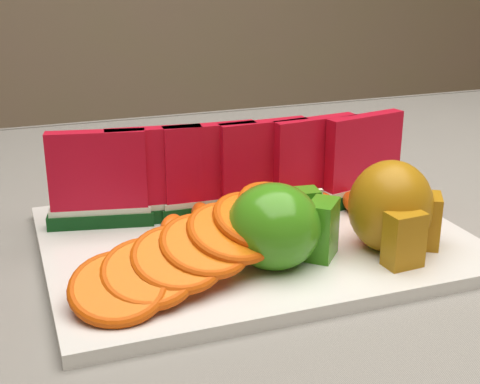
# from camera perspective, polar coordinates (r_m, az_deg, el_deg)

# --- Properties ---
(table) EXTENTS (1.40, 0.90, 0.75)m
(table) POSITION_cam_1_polar(r_m,az_deg,el_deg) (0.78, 6.21, -9.02)
(table) COLOR #4A3319
(table) RESTS_ON ground
(tablecloth) EXTENTS (1.53, 1.03, 0.20)m
(tablecloth) POSITION_cam_1_polar(r_m,az_deg,el_deg) (0.75, 6.38, -4.86)
(tablecloth) COLOR gray
(tablecloth) RESTS_ON table
(platter) EXTENTS (0.40, 0.30, 0.01)m
(platter) POSITION_cam_1_polar(r_m,az_deg,el_deg) (0.66, 1.24, -4.10)
(platter) COLOR silver
(platter) RESTS_ON tablecloth
(apple_cluster) EXTENTS (0.12, 0.11, 0.08)m
(apple_cluster) POSITION_cam_1_polar(r_m,az_deg,el_deg) (0.59, 3.46, -2.92)
(apple_cluster) COLOR #2E8F14
(apple_cluster) RESTS_ON platter
(pear_cluster) EXTENTS (0.10, 0.10, 0.09)m
(pear_cluster) POSITION_cam_1_polar(r_m,az_deg,el_deg) (0.63, 12.97, -1.46)
(pear_cluster) COLOR #AF7210
(pear_cluster) RESTS_ON platter
(side_plate) EXTENTS (0.22, 0.22, 0.01)m
(side_plate) POSITION_cam_1_polar(r_m,az_deg,el_deg) (0.95, 6.08, 3.41)
(side_plate) COLOR silver
(side_plate) RESTS_ON tablecloth
(fork) EXTENTS (0.04, 0.19, 0.00)m
(fork) POSITION_cam_1_polar(r_m,az_deg,el_deg) (0.88, -11.75, 1.57)
(fork) COLOR silver
(fork) RESTS_ON tablecloth
(watermelon_row) EXTENTS (0.39, 0.07, 0.10)m
(watermelon_row) POSITION_cam_1_polar(r_m,az_deg,el_deg) (0.69, -0.26, 1.79)
(watermelon_row) COLOR #12370F
(watermelon_row) RESTS_ON platter
(orange_fan_front) EXTENTS (0.26, 0.15, 0.06)m
(orange_fan_front) POSITION_cam_1_polar(r_m,az_deg,el_deg) (0.56, -2.99, -4.55)
(orange_fan_front) COLOR #C86217
(orange_fan_front) RESTS_ON platter
(orange_fan_back) EXTENTS (0.34, 0.11, 0.05)m
(orange_fan_back) POSITION_cam_1_polar(r_m,az_deg,el_deg) (0.76, -1.33, 1.41)
(orange_fan_back) COLOR #C86217
(orange_fan_back) RESTS_ON platter
(tangerine_segments) EXTENTS (0.23, 0.07, 0.02)m
(tangerine_segments) POSITION_cam_1_polar(r_m,az_deg,el_deg) (0.67, 1.95, -1.87)
(tangerine_segments) COLOR #F85500
(tangerine_segments) RESTS_ON platter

